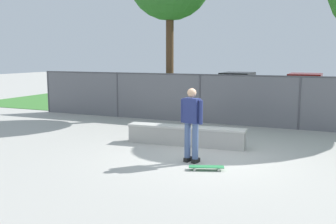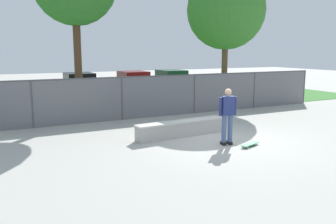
{
  "view_description": "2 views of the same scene",
  "coord_description": "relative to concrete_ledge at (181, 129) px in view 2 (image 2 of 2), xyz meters",
  "views": [
    {
      "loc": [
        2.91,
        -9.21,
        2.6
      ],
      "look_at": [
        -1.34,
        0.69,
        1.02
      ],
      "focal_mm": 41.47,
      "sensor_mm": 36.0,
      "label": 1
    },
    {
      "loc": [
        -6.83,
        -9.42,
        3.0
      ],
      "look_at": [
        -1.27,
        1.62,
        0.83
      ],
      "focal_mm": 37.45,
      "sensor_mm": 36.0,
      "label": 2
    }
  ],
  "objects": [
    {
      "name": "tree_near_right",
      "position": [
        5.5,
        5.14,
        4.8
      ],
      "size": [
        4.14,
        4.14,
        7.17
      ],
      "color": "brown",
      "rests_on": "ground"
    },
    {
      "name": "grass_strip",
      "position": [
        0.98,
        14.11,
        -0.27
      ],
      "size": [
        30.34,
        20.0,
        0.02
      ],
      "primitive_type": "cube",
      "color": "#3D7A33",
      "rests_on": "ground"
    },
    {
      "name": "ground_plane",
      "position": [
        0.98,
        -1.15,
        -0.28
      ],
      "size": [
        80.0,
        80.0,
        0.0
      ],
      "primitive_type": "plane",
      "color": "#ADAAA3"
    },
    {
      "name": "car_green",
      "position": [
        5.41,
        11.19,
        0.55
      ],
      "size": [
        2.08,
        4.23,
        1.66
      ],
      "color": "#1E6638",
      "rests_on": "ground"
    },
    {
      "name": "car_black",
      "position": [
        -1.07,
        10.89,
        0.55
      ],
      "size": [
        2.08,
        4.23,
        1.66
      ],
      "color": "black",
      "rests_on": "ground"
    },
    {
      "name": "concrete_ledge",
      "position": [
        0.0,
        0.0,
        0.0
      ],
      "size": [
        3.5,
        0.73,
        0.56
      ],
      "color": "#A8A59E",
      "rests_on": "ground"
    },
    {
      "name": "car_red",
      "position": [
        2.48,
        10.98,
        0.55
      ],
      "size": [
        2.08,
        4.23,
        1.66
      ],
      "color": "#B21E1E",
      "rests_on": "ground"
    },
    {
      "name": "skateboard",
      "position": [
        1.31,
        -2.14,
        -0.21
      ],
      "size": [
        0.82,
        0.46,
        0.09
      ],
      "color": "#2D8C4C",
      "rests_on": "ground"
    },
    {
      "name": "chainlink_fence",
      "position": [
        0.98,
        3.81,
        0.74
      ],
      "size": [
        18.41,
        0.07,
        1.9
      ],
      "color": "#4C4C51",
      "rests_on": "ground"
    },
    {
      "name": "skateboarder",
      "position": [
        0.77,
        -1.64,
        0.72
      ],
      "size": [
        0.59,
        0.33,
        1.82
      ],
      "color": "black",
      "rests_on": "ground"
    }
  ]
}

